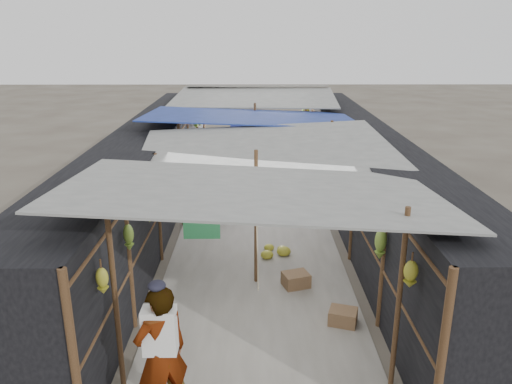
{
  "coord_description": "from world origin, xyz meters",
  "views": [
    {
      "loc": [
        -0.05,
        -5.59,
        4.6
      ],
      "look_at": [
        0.01,
        4.75,
        1.25
      ],
      "focal_mm": 35.0,
      "sensor_mm": 36.0,
      "label": 1
    }
  ],
  "objects_px": {
    "crate_near": "(296,280)",
    "vendor_seated": "(286,167)",
    "black_basin": "(295,166)",
    "vendor_elderly": "(161,354)",
    "shopper_blue": "(217,189)"
  },
  "relations": [
    {
      "from": "black_basin",
      "to": "vendor_seated",
      "type": "xyz_separation_m",
      "value": [
        -0.4,
        -1.27,
        0.32
      ]
    },
    {
      "from": "shopper_blue",
      "to": "vendor_seated",
      "type": "relative_size",
      "value": 2.13
    },
    {
      "from": "shopper_blue",
      "to": "vendor_seated",
      "type": "bearing_deg",
      "value": 42.73
    },
    {
      "from": "crate_near",
      "to": "shopper_blue",
      "type": "distance_m",
      "value": 3.87
    },
    {
      "from": "crate_near",
      "to": "vendor_elderly",
      "type": "bearing_deg",
      "value": -138.46
    },
    {
      "from": "vendor_elderly",
      "to": "vendor_seated",
      "type": "xyz_separation_m",
      "value": [
        2.18,
        10.52,
        -0.51
      ]
    },
    {
      "from": "vendor_elderly",
      "to": "vendor_seated",
      "type": "height_order",
      "value": "vendor_elderly"
    },
    {
      "from": "black_basin",
      "to": "vendor_elderly",
      "type": "xyz_separation_m",
      "value": [
        -2.59,
        -11.79,
        0.82
      ]
    },
    {
      "from": "crate_near",
      "to": "vendor_seated",
      "type": "bearing_deg",
      "value": 69.34
    },
    {
      "from": "black_basin",
      "to": "vendor_elderly",
      "type": "distance_m",
      "value": 12.1
    },
    {
      "from": "black_basin",
      "to": "shopper_blue",
      "type": "height_order",
      "value": "shopper_blue"
    },
    {
      "from": "crate_near",
      "to": "black_basin",
      "type": "relative_size",
      "value": 0.83
    },
    {
      "from": "black_basin",
      "to": "vendor_elderly",
      "type": "relative_size",
      "value": 0.31
    },
    {
      "from": "black_basin",
      "to": "shopper_blue",
      "type": "relative_size",
      "value": 0.33
    },
    {
      "from": "vendor_seated",
      "to": "crate_near",
      "type": "bearing_deg",
      "value": 3.97
    }
  ]
}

